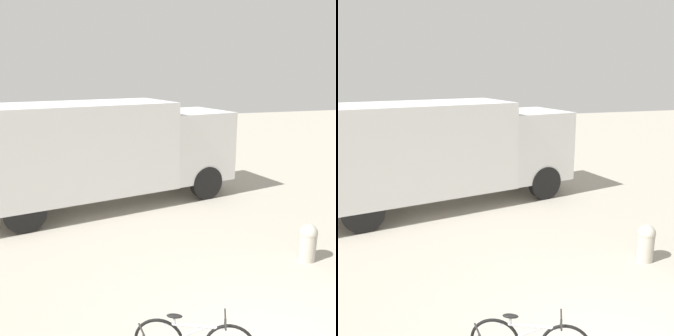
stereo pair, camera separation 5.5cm
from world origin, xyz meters
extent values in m
cube|color=white|center=(-2.24, 7.17, 1.82)|extent=(6.09, 3.49, 2.58)
cube|color=silver|center=(1.61, 7.94, 1.63)|extent=(2.54, 2.69, 2.19)
cylinder|color=black|center=(1.40, 8.97, 0.53)|extent=(1.10, 0.48, 1.07)
cylinder|color=black|center=(1.82, 6.91, 0.53)|extent=(1.10, 0.48, 1.07)
cylinder|color=black|center=(-3.99, 7.89, 0.53)|extent=(1.10, 0.48, 1.07)
cylinder|color=black|center=(-3.58, 5.84, 0.53)|extent=(1.10, 0.48, 1.07)
cylinder|color=black|center=(-1.83, 0.23, 0.77)|extent=(0.05, 0.44, 0.02)
cylinder|color=silver|center=(-1.09, 0.37, 0.62)|extent=(0.77, 0.37, 0.04)
cylinder|color=silver|center=(-1.16, 0.40, 0.49)|extent=(0.52, 0.26, 0.32)
cylinder|color=silver|center=(-1.34, 0.48, 0.68)|extent=(0.03, 0.03, 0.11)
ellipsoid|color=black|center=(-1.34, 0.48, 0.76)|extent=(0.24, 0.17, 0.05)
cylinder|color=black|center=(-0.71, 0.20, 0.69)|extent=(0.03, 0.03, 0.15)
cylinder|color=black|center=(-0.71, 0.20, 0.77)|extent=(0.20, 0.41, 0.02)
cylinder|color=#B2AD9E|center=(2.33, 2.47, 0.32)|extent=(0.36, 0.36, 0.63)
sphere|color=#B2AD9E|center=(2.33, 2.47, 0.63)|extent=(0.37, 0.37, 0.37)
camera|label=1|loc=(-2.71, -3.70, 3.95)|focal=40.00mm
camera|label=2|loc=(-2.66, -3.72, 3.95)|focal=40.00mm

